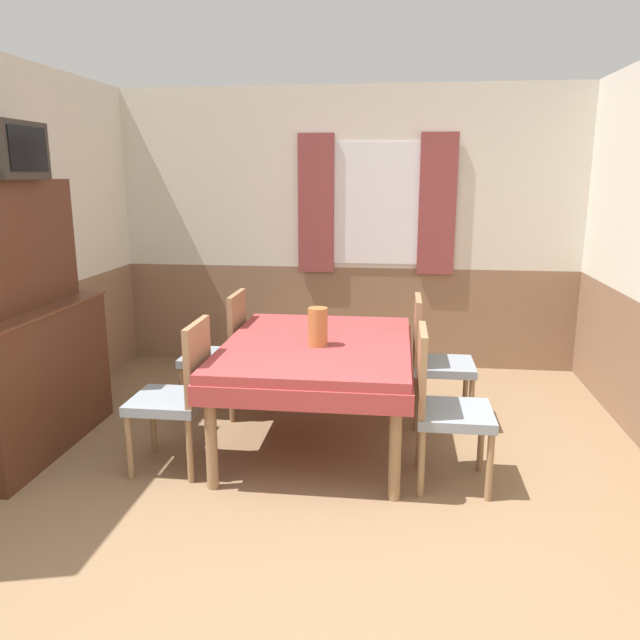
{
  "coord_description": "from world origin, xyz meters",
  "views": [
    {
      "loc": [
        0.48,
        -2.25,
        1.81
      ],
      "look_at": [
        -0.02,
        1.74,
        0.87
      ],
      "focal_mm": 35.0,
      "sensor_mm": 36.0,
      "label": 1
    }
  ],
  "objects_px": {
    "chair_left_near": "(179,391)",
    "chair_left_far": "(222,349)",
    "tv": "(7,150)",
    "vase": "(318,327)",
    "dining_table": "(318,356)",
    "sideboard": "(24,342)",
    "chair_right_far": "(434,357)",
    "chair_right_near": "(443,402)"
  },
  "relations": [
    {
      "from": "vase",
      "to": "chair_left_far",
      "type": "bearing_deg",
      "value": 145.13
    },
    {
      "from": "dining_table",
      "to": "chair_right_far",
      "type": "distance_m",
      "value": 0.94
    },
    {
      "from": "chair_right_far",
      "to": "chair_left_far",
      "type": "bearing_deg",
      "value": -90.0
    },
    {
      "from": "dining_table",
      "to": "chair_left_near",
      "type": "distance_m",
      "value": 0.94
    },
    {
      "from": "sideboard",
      "to": "chair_left_near",
      "type": "bearing_deg",
      "value": -7.62
    },
    {
      "from": "dining_table",
      "to": "chair_right_near",
      "type": "bearing_deg",
      "value": -30.78
    },
    {
      "from": "chair_left_near",
      "to": "chair_left_far",
      "type": "xyz_separation_m",
      "value": [
        0.0,
        0.95,
        0.0
      ]
    },
    {
      "from": "dining_table",
      "to": "vase",
      "type": "xyz_separation_m",
      "value": [
        0.01,
        -0.09,
        0.23
      ]
    },
    {
      "from": "dining_table",
      "to": "chair_left_near",
      "type": "bearing_deg",
      "value": -149.22
    },
    {
      "from": "chair_left_far",
      "to": "sideboard",
      "type": "distance_m",
      "value": 1.38
    },
    {
      "from": "tv",
      "to": "vase",
      "type": "distance_m",
      "value": 2.19
    },
    {
      "from": "dining_table",
      "to": "vase",
      "type": "bearing_deg",
      "value": -81.45
    },
    {
      "from": "chair_left_near",
      "to": "chair_right_near",
      "type": "relative_size",
      "value": 1.0
    },
    {
      "from": "dining_table",
      "to": "chair_right_far",
      "type": "relative_size",
      "value": 1.72
    },
    {
      "from": "chair_right_near",
      "to": "sideboard",
      "type": "bearing_deg",
      "value": -93.1
    },
    {
      "from": "dining_table",
      "to": "tv",
      "type": "xyz_separation_m",
      "value": [
        -1.87,
        -0.33,
        1.33
      ]
    },
    {
      "from": "chair_left_near",
      "to": "chair_left_far",
      "type": "relative_size",
      "value": 1.0
    },
    {
      "from": "chair_right_far",
      "to": "dining_table",
      "type": "bearing_deg",
      "value": -59.22
    },
    {
      "from": "chair_left_far",
      "to": "tv",
      "type": "relative_size",
      "value": 1.98
    },
    {
      "from": "vase",
      "to": "sideboard",
      "type": "bearing_deg",
      "value": -172.77
    },
    {
      "from": "dining_table",
      "to": "chair_left_near",
      "type": "xyz_separation_m",
      "value": [
        -0.8,
        -0.48,
        -0.11
      ]
    },
    {
      "from": "tv",
      "to": "vase",
      "type": "xyz_separation_m",
      "value": [
        1.88,
        0.24,
        -1.11
      ]
    },
    {
      "from": "chair_right_far",
      "to": "chair_left_near",
      "type": "bearing_deg",
      "value": -59.22
    },
    {
      "from": "dining_table",
      "to": "vase",
      "type": "height_order",
      "value": "vase"
    },
    {
      "from": "chair_left_far",
      "to": "sideboard",
      "type": "xyz_separation_m",
      "value": [
        -1.09,
        -0.81,
        0.24
      ]
    },
    {
      "from": "chair_left_near",
      "to": "vase",
      "type": "distance_m",
      "value": 0.96
    },
    {
      "from": "tv",
      "to": "vase",
      "type": "bearing_deg",
      "value": 7.15
    },
    {
      "from": "chair_left_near",
      "to": "chair_right_near",
      "type": "distance_m",
      "value": 1.6
    },
    {
      "from": "chair_right_far",
      "to": "chair_left_far",
      "type": "relative_size",
      "value": 1.0
    },
    {
      "from": "sideboard",
      "to": "vase",
      "type": "relative_size",
      "value": 7.09
    },
    {
      "from": "vase",
      "to": "dining_table",
      "type": "bearing_deg",
      "value": 98.55
    },
    {
      "from": "dining_table",
      "to": "sideboard",
      "type": "xyz_separation_m",
      "value": [
        -1.89,
        -0.33,
        0.13
      ]
    },
    {
      "from": "sideboard",
      "to": "tv",
      "type": "bearing_deg",
      "value": 13.44
    },
    {
      "from": "chair_right_near",
      "to": "tv",
      "type": "xyz_separation_m",
      "value": [
        -2.67,
        0.15,
        1.45
      ]
    },
    {
      "from": "sideboard",
      "to": "chair_left_far",
      "type": "bearing_deg",
      "value": 36.66
    },
    {
      "from": "dining_table",
      "to": "vase",
      "type": "relative_size",
      "value": 6.48
    },
    {
      "from": "chair_left_far",
      "to": "sideboard",
      "type": "height_order",
      "value": "sideboard"
    },
    {
      "from": "chair_right_near",
      "to": "tv",
      "type": "distance_m",
      "value": 3.04
    },
    {
      "from": "tv",
      "to": "vase",
      "type": "relative_size",
      "value": 1.91
    },
    {
      "from": "dining_table",
      "to": "chair_right_near",
      "type": "xyz_separation_m",
      "value": [
        0.8,
        -0.48,
        -0.11
      ]
    },
    {
      "from": "dining_table",
      "to": "chair_left_far",
      "type": "distance_m",
      "value": 0.94
    },
    {
      "from": "sideboard",
      "to": "tv",
      "type": "xyz_separation_m",
      "value": [
        0.02,
        0.01,
        1.21
      ]
    }
  ]
}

